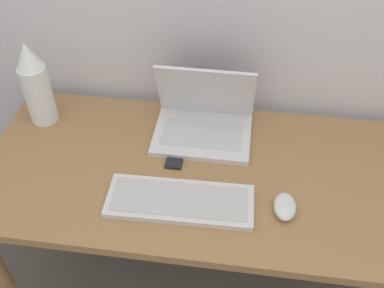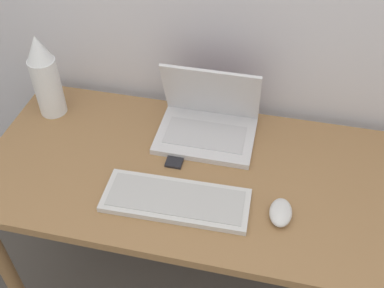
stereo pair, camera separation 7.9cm
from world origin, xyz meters
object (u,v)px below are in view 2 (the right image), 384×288
object	(u,v)px
mouse	(281,212)
mp3_player	(174,162)
vase	(45,77)
laptop	(208,120)
keyboard	(176,200)

from	to	relation	value
mouse	mp3_player	world-z (taller)	mouse
vase	mp3_player	distance (m)	0.52
laptop	vase	size ratio (longest dim) A/B	1.06
keyboard	laptop	bearing A→B (deg)	84.70
laptop	vase	xyz separation A→B (m)	(-0.55, -0.01, 0.09)
keyboard	mp3_player	bearing A→B (deg)	105.94
laptop	vase	world-z (taller)	vase
mp3_player	keyboard	bearing A→B (deg)	-74.06
vase	laptop	bearing A→B (deg)	0.83
keyboard	mp3_player	size ratio (longest dim) A/B	8.21
mouse	vase	xyz separation A→B (m)	(-0.81, 0.29, 0.13)
keyboard	vase	bearing A→B (deg)	149.50
mouse	laptop	bearing A→B (deg)	131.55
vase	mouse	bearing A→B (deg)	-19.67
vase	mp3_player	bearing A→B (deg)	-17.96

